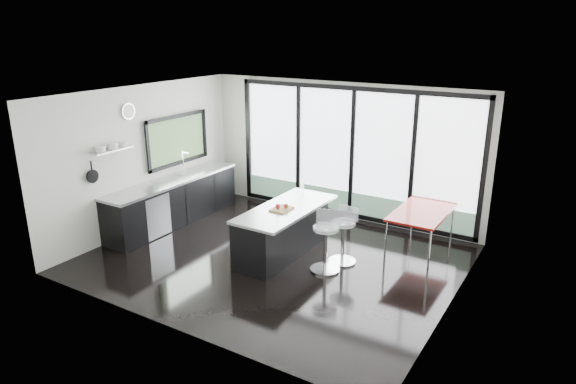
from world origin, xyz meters
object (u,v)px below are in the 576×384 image
Objects in this scene: bar_stool_near at (325,249)px; bar_stool_far at (343,242)px; red_table at (420,232)px; island at (283,230)px.

bar_stool_near is 1.04× the size of bar_stool_far.
bar_stool_far is at bearing 58.67° from bar_stool_near.
bar_stool_near is 1.85m from red_table.
red_table is (2.06, 1.26, -0.05)m from island.
bar_stool_far is 0.50× the size of red_table.
island is 0.98m from bar_stool_near.
red_table is at bearing 31.55° from island.
island is 1.09m from bar_stool_far.
island is at bearing 149.85° from bar_stool_near.
red_table is at bearing 36.07° from bar_stool_near.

